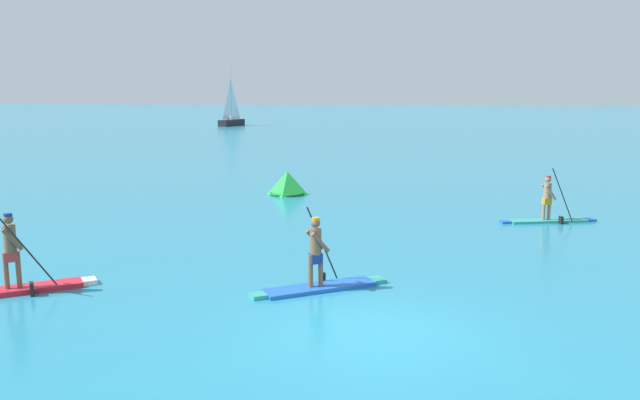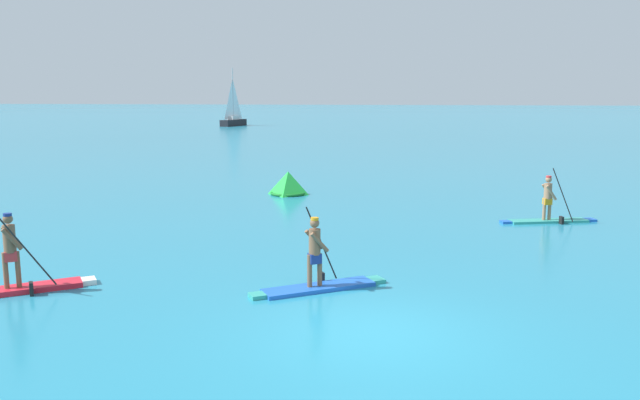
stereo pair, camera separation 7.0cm
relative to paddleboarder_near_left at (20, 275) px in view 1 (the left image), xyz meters
The scene contains 6 objects.
ground 8.05m from the paddleboarder_near_left, ahead, with size 440.00×440.00×0.00m, color teal.
paddleboarder_near_left is the anchor object (origin of this frame).
paddleboarder_mid_center 6.60m from the paddleboarder_near_left, ahead, with size 2.94×2.06×1.89m.
paddleboarder_far_right 16.39m from the paddleboarder_near_left, 36.60° to the left, with size 3.33×1.26×1.96m.
race_marker_buoy 14.81m from the paddleboarder_near_left, 77.46° to the left, with size 1.56×1.56×1.00m.
sailboat_left_horizon 72.10m from the paddleboarder_near_left, 102.13° to the left, with size 2.46×5.03×7.49m.
Camera 1 is at (0.56, -11.30, 4.37)m, focal length 36.15 mm.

